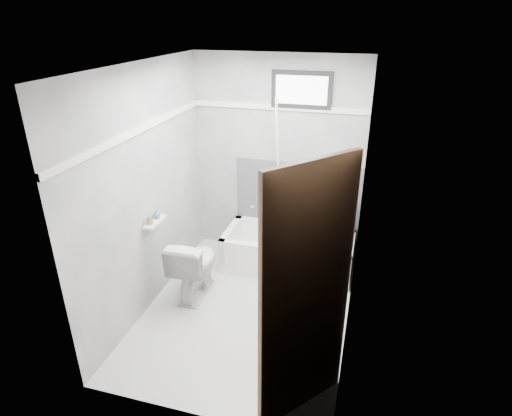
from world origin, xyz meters
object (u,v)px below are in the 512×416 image
(bathtub, at_px, (288,251))
(door, at_px, (339,333))
(soap_bottle_a, at_px, (150,219))
(toilet, at_px, (194,266))
(office_chair, at_px, (319,217))
(soap_bottle_b, at_px, (156,214))

(bathtub, xyz_separation_m, door, (0.75, -2.21, 0.79))
(soap_bottle_a, bearing_deg, toilet, 37.98)
(bathtub, distance_m, office_chair, 0.59)
(office_chair, relative_size, soap_bottle_b, 12.20)
(office_chair, height_order, toilet, office_chair)
(bathtub, distance_m, door, 2.46)
(bathtub, relative_size, office_chair, 1.32)
(toilet, bearing_deg, office_chair, -146.77)
(door, bearing_deg, bathtub, 108.75)
(toilet, bearing_deg, soap_bottle_a, 37.03)
(office_chair, distance_m, soap_bottle_b, 1.78)
(office_chair, height_order, soap_bottle_b, office_chair)
(bathtub, xyz_separation_m, office_chair, (0.34, 0.02, 0.48))
(door, bearing_deg, toilet, 138.30)
(soap_bottle_b, bearing_deg, door, -34.42)
(office_chair, relative_size, door, 0.57)
(bathtub, xyz_separation_m, toilet, (-0.85, -0.78, 0.13))
(soap_bottle_b, bearing_deg, office_chair, 31.28)
(door, xyz_separation_m, soap_bottle_a, (-1.92, 1.18, -0.03))
(toilet, bearing_deg, door, 137.36)
(soap_bottle_a, bearing_deg, office_chair, 35.01)
(office_chair, bearing_deg, soap_bottle_a, -155.59)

